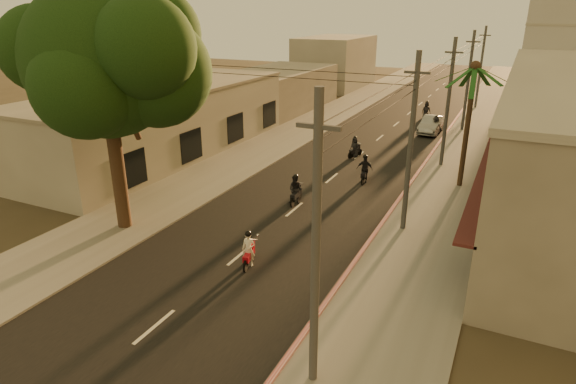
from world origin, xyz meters
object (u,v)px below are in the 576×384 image
object	(u,v)px
scooter_far_b	(436,126)
parked_car	(432,125)
palm_tree	(474,74)
scooter_mid_a	(296,190)
broadleaf_tree	(112,61)
scooter_far_a	(355,148)
scooter_far_c	(426,111)
scooter_red	(249,250)
scooter_mid_b	(365,169)

from	to	relation	value
scooter_far_b	parked_car	world-z (taller)	scooter_far_b
palm_tree	scooter_mid_a	world-z (taller)	palm_tree
broadleaf_tree	scooter_far_b	world-z (taller)	broadleaf_tree
scooter_far_a	parked_car	world-z (taller)	scooter_far_a
parked_car	scooter_far_a	bearing A→B (deg)	-108.24
scooter_far_c	parked_car	bearing A→B (deg)	-95.65
scooter_red	scooter_far_c	world-z (taller)	scooter_far_c
scooter_red	broadleaf_tree	bearing A→B (deg)	160.17
palm_tree	scooter_red	bearing A→B (deg)	-116.03
broadleaf_tree	scooter_red	bearing A→B (deg)	-6.00
scooter_mid_a	scooter_far_b	world-z (taller)	scooter_mid_a
broadleaf_tree	scooter_red	xyz separation A→B (m)	(7.46, -0.78, -7.71)
scooter_far_b	parked_car	xyz separation A→B (m)	(-0.47, 0.72, -0.07)
palm_tree	scooter_mid_a	distance (m)	12.64
scooter_mid_b	palm_tree	bearing A→B (deg)	8.69
parked_car	palm_tree	bearing A→B (deg)	-70.73
scooter_mid_a	scooter_mid_b	bearing A→B (deg)	59.97
scooter_mid_a	scooter_far_a	bearing A→B (deg)	83.90
scooter_mid_b	scooter_far_c	bearing A→B (deg)	82.49
palm_tree	scooter_far_b	bearing A→B (deg)	106.08
palm_tree	scooter_mid_b	size ratio (longest dim) A/B	4.28
scooter_mid_a	parked_car	size ratio (longest dim) A/B	0.39
scooter_far_a	scooter_far_b	size ratio (longest dim) A/B	0.92
scooter_mid_b	scooter_mid_a	bearing A→B (deg)	-122.25
scooter_mid_b	scooter_far_c	world-z (taller)	scooter_far_c
palm_tree	scooter_far_c	xyz separation A→B (m)	(-5.83, 19.55, -6.29)
scooter_mid_a	parked_car	world-z (taller)	scooter_mid_a
scooter_red	scooter_mid_a	bearing A→B (deg)	85.12
palm_tree	scooter_mid_b	distance (m)	8.76
scooter_far_a	scooter_far_b	world-z (taller)	scooter_far_b
broadleaf_tree	scooter_red	size ratio (longest dim) A/B	7.03
scooter_far_a	parked_car	bearing A→B (deg)	87.98
scooter_red	scooter_far_b	distance (m)	28.01
scooter_red	scooter_far_a	size ratio (longest dim) A/B	1.02
scooter_mid_a	parked_car	distance (m)	21.38
parked_car	scooter_mid_a	bearing A→B (deg)	-98.78
scooter_far_a	parked_car	distance (m)	11.21
scooter_mid_a	scooter_far_c	size ratio (longest dim) A/B	0.98
scooter_far_c	scooter_far_b	bearing A→B (deg)	-93.37
scooter_red	scooter_mid_b	world-z (taller)	scooter_mid_b
scooter_red	scooter_far_c	bearing A→B (deg)	73.95
scooter_far_a	scooter_far_b	bearing A→B (deg)	84.26
scooter_mid_b	scooter_far_b	bearing A→B (deg)	74.71
scooter_far_b	palm_tree	bearing A→B (deg)	-52.42
scooter_red	scooter_far_b	xyz separation A→B (m)	(3.35, 27.81, 0.08)
palm_tree	broadleaf_tree	bearing A→B (deg)	-136.52
scooter_red	scooter_far_a	bearing A→B (deg)	79.44
scooter_mid_b	scooter_far_c	size ratio (longest dim) A/B	1.01
scooter_red	scooter_far_c	size ratio (longest dim) A/B	0.91
scooter_mid_b	scooter_far_c	distance (m)	21.25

